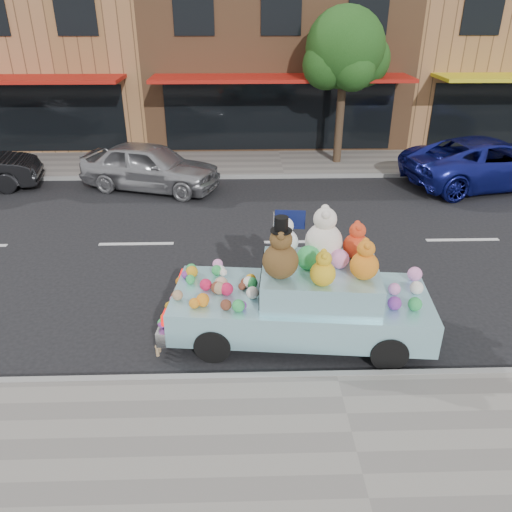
{
  "coord_description": "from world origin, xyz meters",
  "views": [
    {
      "loc": [
        -1.41,
        -10.98,
        5.21
      ],
      "look_at": [
        -1.19,
        -3.19,
        1.25
      ],
      "focal_mm": 35.0,
      "sensor_mm": 36.0,
      "label": 1
    }
  ],
  "objects_px": {
    "car_silver": "(150,166)",
    "car_blue": "(490,162)",
    "street_tree": "(345,55)",
    "art_car": "(303,295)"
  },
  "relations": [
    {
      "from": "car_blue",
      "to": "car_silver",
      "type": "bearing_deg",
      "value": 78.53
    },
    {
      "from": "car_silver",
      "to": "car_blue",
      "type": "bearing_deg",
      "value": -71.86
    },
    {
      "from": "car_blue",
      "to": "art_car",
      "type": "height_order",
      "value": "art_car"
    },
    {
      "from": "street_tree",
      "to": "car_silver",
      "type": "relative_size",
      "value": 1.22
    },
    {
      "from": "street_tree",
      "to": "art_car",
      "type": "relative_size",
      "value": 1.13
    },
    {
      "from": "car_silver",
      "to": "car_blue",
      "type": "distance_m",
      "value": 10.61
    },
    {
      "from": "car_silver",
      "to": "art_car",
      "type": "relative_size",
      "value": 0.92
    },
    {
      "from": "street_tree",
      "to": "car_silver",
      "type": "bearing_deg",
      "value": -158.09
    },
    {
      "from": "art_car",
      "to": "car_blue",
      "type": "bearing_deg",
      "value": 54.95
    },
    {
      "from": "car_silver",
      "to": "art_car",
      "type": "bearing_deg",
      "value": -136.07
    }
  ]
}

